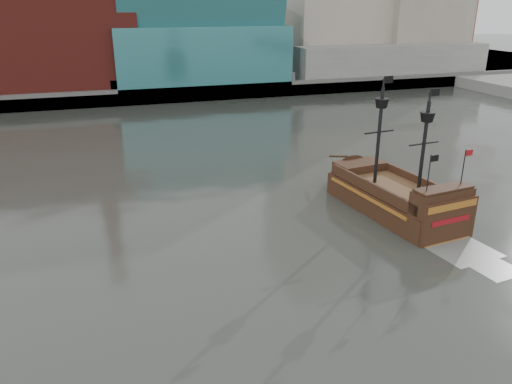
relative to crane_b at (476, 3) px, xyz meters
name	(u,v)px	position (x,y,z in m)	size (l,w,h in m)	color
ground	(294,315)	(-88.23, -92.00, -15.57)	(400.00, 400.00, 0.00)	#2C2F29
promenade_far	(133,75)	(-88.23, 0.00, -14.57)	(220.00, 60.00, 2.00)	slate
seawall	(150,96)	(-88.23, -29.50, -14.27)	(220.00, 1.00, 2.60)	#4C4C49
crane_b	(476,3)	(0.00, 0.00, 0.00)	(19.10, 4.00, 26.25)	slate
pirate_ship	(395,201)	(-75.30, -81.54, -14.54)	(6.17, 15.60, 11.37)	black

